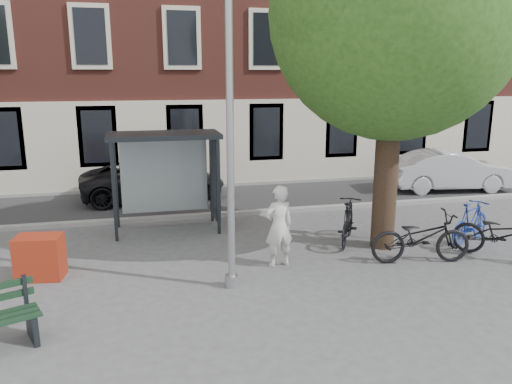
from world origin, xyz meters
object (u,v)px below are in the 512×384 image
Objects in this scene: bike_a at (421,237)px; notice_sign at (381,190)px; bike_b at (471,222)px; painter at (279,226)px; bike_c at (503,235)px; bike_d at (348,221)px; car_silver at (449,171)px; red_stand at (40,257)px; lamppost at (230,147)px; car_dark at (153,180)px; bus_shelter at (180,159)px.

notice_sign is (-0.12, 1.70, 0.71)m from bike_a.
painter is at bearing 65.53° from bike_b.
bike_c reaches higher than bike_b.
painter reaches higher than bike_d.
bike_c is at bearing 162.55° from car_silver.
red_stand is (-12.92, -5.17, -0.27)m from car_silver.
bike_b is 1.11m from bike_c.
car_dark is at bearing 99.22° from lamppost.
bike_a is at bearing -37.53° from bus_shelter.
car_silver is at bearing 22.43° from bike_c.
bike_a is at bearing 153.45° from bike_d.
bike_d is 7.03m from red_stand.
notice_sign is (4.80, -2.07, -0.63)m from bus_shelter.
bike_b is at bearing 11.18° from lamppost.
bike_d is at bearing 135.07° from car_silver.
car_silver is (2.96, 5.28, 0.19)m from bike_b.
lamppost is 2.14× the size of bus_shelter.
bike_d is 1.17m from notice_sign.
bus_shelter is 4.66m from bike_d.
lamppost is at bearing 72.53° from bike_b.
painter is at bearing -163.16° from car_dark.
bike_b is 2.32m from notice_sign.
car_silver is (10.42, -1.06, 0.07)m from car_dark.
lamppost reaches higher than bike_b.
bike_a is at bearing -145.67° from car_dark.
car_dark is 10.47m from car_silver.
notice_sign is at bearing -169.65° from painter.
bike_c is (5.04, -0.75, -0.34)m from painter.
car_silver is (7.99, 5.64, -0.18)m from painter.
bike_b is at bearing -162.67° from bike_d.
red_stand is at bearing -138.48° from bus_shelter.
notice_sign is (-2.05, 1.92, 0.72)m from bike_c.
red_stand is (-7.01, -0.59, -0.11)m from bike_d.
notice_sign is at bearing 139.13° from car_silver.
bus_shelter is 1.58× the size of painter.
bike_d is at bearing 48.07° from bike_b.
bike_c is at bearing 179.24° from bike_d.
bus_shelter reaches higher than red_stand.
bike_c is (1.93, -0.21, -0.01)m from bike_a.
car_dark is at bearing 20.98° from bike_b.
bike_b is 9.96m from red_stand.
lamppost reaches higher than bike_d.
bus_shelter is at bearing -172.91° from car_dark.
lamppost is 4.41m from bike_d.
car_dark is 1.08× the size of car_silver.
bike_c is at bearing 152.09° from bike_b.
bike_c is at bearing 1.09° from lamppost.
bus_shelter is 0.61× the size of car_dark.
bike_a is at bearing 130.97° from bike_c.
car_dark is (-7.47, 7.45, 0.09)m from bike_c.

